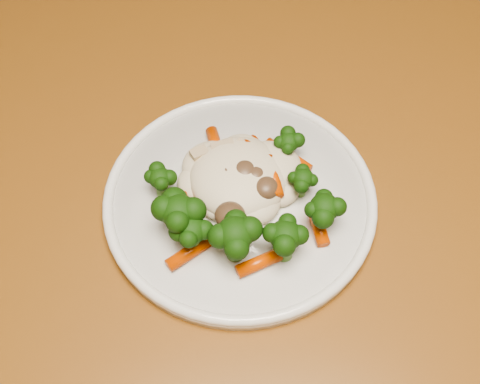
# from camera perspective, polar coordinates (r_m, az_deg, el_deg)

# --- Properties ---
(dining_table) EXTENTS (1.32, 1.11, 0.75)m
(dining_table) POSITION_cam_1_polar(r_m,az_deg,el_deg) (0.70, -2.87, -1.82)
(dining_table) COLOR brown
(dining_table) RESTS_ON ground
(plate) EXTENTS (0.25, 0.25, 0.01)m
(plate) POSITION_cam_1_polar(r_m,az_deg,el_deg) (0.57, 0.00, -0.80)
(plate) COLOR white
(plate) RESTS_ON dining_table
(meal) EXTENTS (0.18, 0.17, 0.05)m
(meal) POSITION_cam_1_polar(r_m,az_deg,el_deg) (0.54, -0.05, -0.35)
(meal) COLOR beige
(meal) RESTS_ON plate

